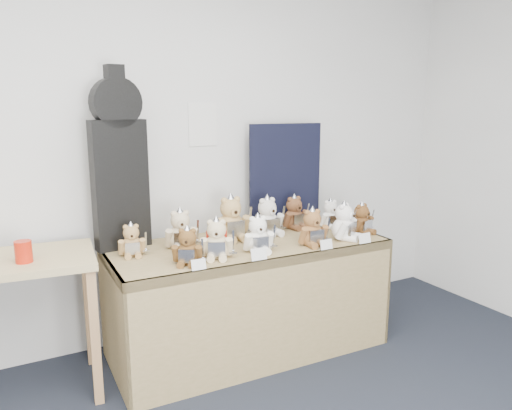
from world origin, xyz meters
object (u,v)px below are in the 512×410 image
guitar_case (119,161)px  red_cup (24,252)px  teddy_back_left (181,231)px  display_table (253,270)px  teddy_back_right (295,214)px  teddy_back_centre_left (231,220)px  teddy_front_right (313,229)px  teddy_front_far_left (188,248)px  teddy_back_far_left (132,241)px  teddy_back_centre_right (268,218)px  teddy_front_centre (258,236)px  teddy_front_left (217,241)px  side_table (0,283)px  teddy_back_end (331,215)px  teddy_front_end (362,220)px  teddy_front_far_right (345,223)px

guitar_case → red_cup: size_ratio=9.56×
teddy_back_left → red_cup: bearing=-165.2°
display_table → teddy_back_right: (0.48, 0.26, 0.27)m
teddy_back_left → teddy_back_centre_left: size_ratio=0.84×
teddy_back_centre_left → teddy_back_right: (0.53, 0.05, -0.03)m
teddy_back_right → teddy_front_right: bearing=-114.2°
display_table → teddy_front_far_left: bearing=-162.5°
display_table → teddy_front_far_left: 0.58m
guitar_case → teddy_back_centre_left: bearing=-21.2°
guitar_case → teddy_back_far_left: guitar_case is taller
guitar_case → teddy_back_centre_right: size_ratio=3.76×
teddy_front_far_left → teddy_front_centre: size_ratio=0.92×
teddy_front_far_left → teddy_back_far_left: size_ratio=1.08×
teddy_front_left → teddy_back_centre_right: (0.52, 0.31, 0.01)m
side_table → teddy_front_far_left: (0.95, -0.34, 0.15)m
teddy_front_left → teddy_front_right: teddy_front_right is taller
display_table → teddy_back_centre_left: (-0.06, 0.20, 0.29)m
teddy_front_centre → teddy_back_centre_right: (0.25, 0.32, 0.02)m
teddy_front_far_left → teddy_back_centre_right: 0.79m
teddy_back_centre_left → teddy_back_end: size_ratio=1.43×
teddy_front_end → teddy_back_right: (-0.33, 0.35, 0.01)m
teddy_front_right → teddy_back_far_left: bearing=168.2°
teddy_front_end → teddy_back_left: 1.26m
teddy_front_centre → teddy_back_right: 0.64m
teddy_back_end → teddy_front_centre: bearing=-154.7°
teddy_back_far_left → teddy_back_end: bearing=9.9°
teddy_back_centre_right → teddy_back_end: 0.51m
teddy_back_left → teddy_back_far_left: 0.31m
teddy_front_left → teddy_back_right: bearing=49.5°
side_table → teddy_front_centre: 1.46m
teddy_back_centre_right → teddy_back_centre_left: bearing=171.4°
side_table → teddy_back_far_left: bearing=3.0°
teddy_front_centre → teddy_front_right: (0.38, -0.04, 0.00)m
teddy_front_left → teddy_back_right: 0.87m
teddy_front_end → teddy_front_far_left: bearing=166.6°
side_table → teddy_front_far_right: (2.06, -0.35, 0.17)m
teddy_front_end → teddy_back_centre_left: size_ratio=0.73×
teddy_front_end → teddy_back_centre_left: bearing=145.5°
teddy_front_left → teddy_back_centre_right: size_ratio=0.90×
teddy_front_centre → teddy_back_left: 0.49m
teddy_front_far_left → teddy_back_left: teddy_back_left is taller
teddy_front_right → teddy_back_end: (0.38, 0.32, -0.01)m
teddy_back_centre_right → teddy_front_far_right: bearing=-48.0°
display_table → teddy_back_end: (0.73, 0.15, 0.25)m
teddy_front_left → teddy_back_far_left: bearing=171.4°
red_cup → teddy_front_left: bearing=-11.5°
guitar_case → teddy_back_left: size_ratio=4.01×
guitar_case → teddy_front_right: guitar_case is taller
red_cup → teddy_front_end: teddy_front_end is taller
display_table → teddy_back_right: teddy_back_right is taller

